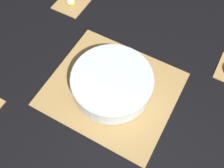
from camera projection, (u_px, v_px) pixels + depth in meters
ground_plane at (112, 89)px, 0.87m from camera, size 6.00×6.00×0.00m
bamboo_mat_center at (112, 89)px, 0.87m from camera, size 0.41×0.36×0.01m
coaster_mat_near_right at (71, 4)px, 1.07m from camera, size 0.12×0.12×0.01m
fruit_salad_bowl at (112, 82)px, 0.83m from camera, size 0.26×0.26×0.07m
banana_coin_single at (71, 2)px, 1.06m from camera, size 0.03×0.03×0.01m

